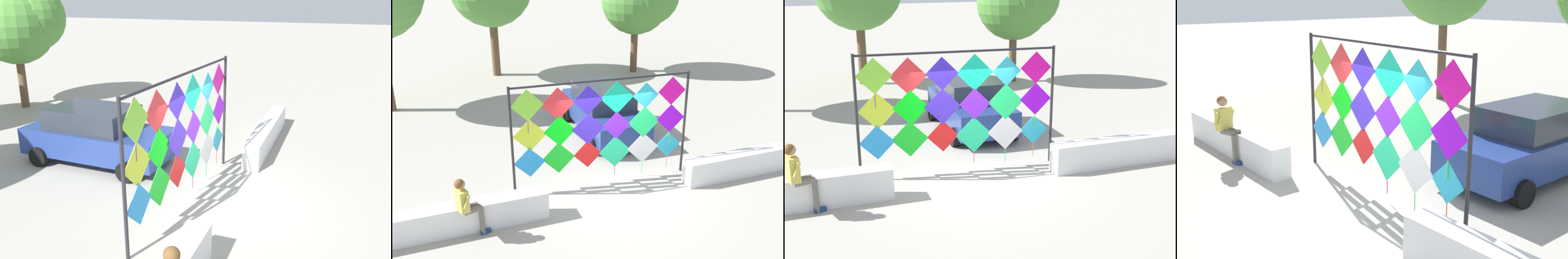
# 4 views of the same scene
# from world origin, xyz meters

# --- Properties ---
(ground) EXTENTS (120.00, 120.00, 0.00)m
(ground) POSITION_xyz_m (0.00, 0.00, 0.00)
(ground) COLOR #9E998E
(plaza_ledge_left) EXTENTS (4.48, 0.45, 0.70)m
(plaza_ledge_left) POSITION_xyz_m (-4.20, -0.28, 0.35)
(plaza_ledge_left) COLOR white
(plaza_ledge_left) RESTS_ON ground
(kite_display_rack) EXTENTS (4.84, 0.42, 2.98)m
(kite_display_rack) POSITION_xyz_m (-0.15, 0.71, 1.77)
(kite_display_rack) COLOR #232328
(kite_display_rack) RESTS_ON ground
(seated_vendor) EXTENTS (0.73, 0.57, 1.55)m
(seated_vendor) POSITION_xyz_m (-3.86, -0.59, 0.92)
(seated_vendor) COLOR #666056
(seated_vendor) RESTS_ON ground
(parked_car) EXTENTS (2.04, 4.10, 1.57)m
(parked_car) POSITION_xyz_m (1.22, 3.86, 0.80)
(parked_car) COLOR navy
(parked_car) RESTS_ON ground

